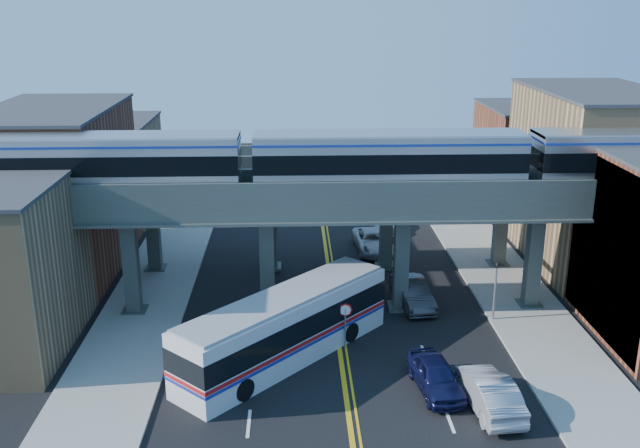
# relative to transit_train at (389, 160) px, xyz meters

# --- Properties ---
(ground) EXTENTS (120.00, 120.00, 0.00)m
(ground) POSITION_rel_transit_train_xyz_m (-3.07, -8.00, -9.28)
(ground) COLOR black
(ground) RESTS_ON ground
(sidewalk_west) EXTENTS (5.00, 70.00, 0.16)m
(sidewalk_west) POSITION_rel_transit_train_xyz_m (-14.57, 2.00, -9.20)
(sidewalk_west) COLOR gray
(sidewalk_west) RESTS_ON ground
(sidewalk_east) EXTENTS (5.00, 70.00, 0.16)m
(sidewalk_east) POSITION_rel_transit_train_xyz_m (8.43, 2.00, -9.20)
(sidewalk_east) COLOR gray
(sidewalk_east) RESTS_ON ground
(building_west_b) EXTENTS (8.00, 14.00, 11.00)m
(building_west_b) POSITION_rel_transit_train_xyz_m (-21.57, 8.00, -3.78)
(building_west_b) COLOR brown
(building_west_b) RESTS_ON ground
(building_west_c) EXTENTS (8.00, 10.00, 8.00)m
(building_west_c) POSITION_rel_transit_train_xyz_m (-21.57, 21.00, -5.28)
(building_west_c) COLOR #A17E53
(building_west_c) RESTS_ON ground
(building_east_b) EXTENTS (8.00, 14.00, 12.00)m
(building_east_b) POSITION_rel_transit_train_xyz_m (15.43, 8.00, -3.28)
(building_east_b) COLOR #A17E53
(building_east_b) RESTS_ON ground
(building_east_c) EXTENTS (8.00, 10.00, 9.00)m
(building_east_c) POSITION_rel_transit_train_xyz_m (15.43, 21.00, -4.78)
(building_east_c) COLOR brown
(building_east_c) RESTS_ON ground
(mural_panel) EXTENTS (0.10, 9.50, 9.50)m
(mural_panel) POSITION_rel_transit_train_xyz_m (11.48, -4.00, -4.53)
(mural_panel) COLOR teal
(mural_panel) RESTS_ON ground
(elevated_viaduct_near) EXTENTS (52.00, 3.60, 7.40)m
(elevated_viaduct_near) POSITION_rel_transit_train_xyz_m (-3.07, 0.00, -2.81)
(elevated_viaduct_near) COLOR #404A47
(elevated_viaduct_near) RESTS_ON ground
(elevated_viaduct_far) EXTENTS (52.00, 3.60, 7.40)m
(elevated_viaduct_far) POSITION_rel_transit_train_xyz_m (-3.07, 7.00, -2.81)
(elevated_viaduct_far) COLOR #404A47
(elevated_viaduct_far) RESTS_ON ground
(transit_train) EXTENTS (47.64, 2.99, 3.48)m
(transit_train) POSITION_rel_transit_train_xyz_m (0.00, 0.00, 0.00)
(transit_train) COLOR black
(transit_train) RESTS_ON elevated_viaduct_near
(stop_sign) EXTENTS (0.76, 0.09, 2.63)m
(stop_sign) POSITION_rel_transit_train_xyz_m (-2.77, -5.00, -7.52)
(stop_sign) COLOR slate
(stop_sign) RESTS_ON ground
(traffic_signal) EXTENTS (0.15, 0.18, 4.10)m
(traffic_signal) POSITION_rel_transit_train_xyz_m (6.13, -2.00, -6.98)
(traffic_signal) COLOR slate
(traffic_signal) RESTS_ON ground
(transit_bus) EXTENTS (11.30, 11.72, 3.44)m
(transit_bus) POSITION_rel_transit_train_xyz_m (-5.95, -6.00, -7.52)
(transit_bus) COLOR silver
(transit_bus) RESTS_ON ground
(car_lane_a) EXTENTS (2.45, 4.82, 1.57)m
(car_lane_a) POSITION_rel_transit_train_xyz_m (1.28, -9.51, -8.50)
(car_lane_a) COLOR #0E1034
(car_lane_a) RESTS_ON ground
(car_lane_b) EXTENTS (2.37, 5.15, 1.64)m
(car_lane_b) POSITION_rel_transit_train_xyz_m (1.77, 0.43, -8.46)
(car_lane_b) COLOR #2C2C2E
(car_lane_b) RESTS_ON ground
(car_lane_c) EXTENTS (2.91, 5.60, 1.51)m
(car_lane_c) POSITION_rel_transit_train_xyz_m (0.45, 10.41, -8.53)
(car_lane_c) COLOR #B9B9BB
(car_lane_c) RESTS_ON ground
(car_lane_d) EXTENTS (2.64, 5.24, 1.46)m
(car_lane_d) POSITION_rel_transit_train_xyz_m (1.70, 15.45, -8.55)
(car_lane_d) COLOR #BAB9BE
(car_lane_d) RESTS_ON ground
(car_parked_curb) EXTENTS (2.27, 5.26, 1.68)m
(car_parked_curb) POSITION_rel_transit_train_xyz_m (3.43, -11.18, -8.44)
(car_parked_curb) COLOR #9D9CA0
(car_parked_curb) RESTS_ON ground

